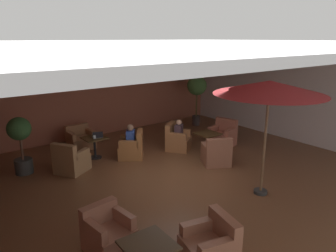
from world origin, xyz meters
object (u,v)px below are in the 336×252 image
(armchair_front_right_east, at_px, (210,246))
(potted_tree_left_corner, at_px, (197,88))
(armchair_front_right_south, at_px, (108,234))
(cafe_table_mid_center, at_px, (207,138))
(open_laptop, at_px, (98,136))
(armchair_mid_center_east, at_px, (216,154))
(patron_blue_shirt, at_px, (131,136))
(patron_by_window, at_px, (179,130))
(iced_drink_cup, at_px, (94,137))
(armchair_front_left_north, at_px, (132,148))
(patio_umbrella_tall_red, at_px, (269,88))
(armchair_front_left_east, at_px, (80,140))
(armchair_mid_center_south, at_px, (223,136))
(armchair_mid_center_north, at_px, (177,140))
(armchair_front_left_south, at_px, (71,161))
(potted_tree_mid_right, at_px, (20,139))
(cafe_table_front_left, at_px, (94,143))

(armchair_front_right_east, xyz_separation_m, potted_tree_left_corner, (5.61, 6.53, 1.28))
(armchair_front_right_south, height_order, cafe_table_mid_center, armchair_front_right_south)
(open_laptop, bearing_deg, armchair_mid_center_east, -45.64)
(patron_blue_shirt, distance_m, patron_by_window, 1.67)
(iced_drink_cup, height_order, open_laptop, open_laptop)
(armchair_front_left_north, relative_size, cafe_table_mid_center, 1.48)
(armchair_front_left_north, xyz_separation_m, patio_umbrella_tall_red, (1.21, -3.92, 2.23))
(patio_umbrella_tall_red, relative_size, open_laptop, 7.47)
(armchair_front_left_east, xyz_separation_m, armchair_front_right_south, (-1.72, -5.41, 0.02))
(armchair_mid_center_south, height_order, open_laptop, armchair_mid_center_south)
(patron_blue_shirt, xyz_separation_m, patron_by_window, (1.63, -0.36, -0.00))
(potted_tree_left_corner, bearing_deg, patio_umbrella_tall_red, -117.89)
(iced_drink_cup, xyz_separation_m, open_laptop, (0.11, 0.01, -0.00))
(armchair_mid_center_north, bearing_deg, armchair_front_left_south, 174.18)
(armchair_front_left_north, height_order, potted_tree_mid_right, potted_tree_mid_right)
(patron_by_window, bearing_deg, potted_tree_left_corner, 37.35)
(potted_tree_mid_right, bearing_deg, open_laptop, -5.32)
(armchair_mid_center_north, relative_size, open_laptop, 2.79)
(armchair_front_left_east, distance_m, armchair_front_right_south, 5.68)
(patron_blue_shirt, bearing_deg, armchair_mid_center_east, -50.00)
(cafe_table_front_left, height_order, armchair_front_left_north, armchair_front_left_north)
(armchair_front_right_east, distance_m, cafe_table_mid_center, 5.25)
(armchair_front_left_north, relative_size, potted_tree_left_corner, 0.49)
(armchair_front_right_south, height_order, potted_tree_left_corner, potted_tree_left_corner)
(armchair_mid_center_south, distance_m, patio_umbrella_tall_red, 4.22)
(armchair_mid_center_east, bearing_deg, cafe_table_mid_center, 60.97)
(armchair_front_left_north, height_order, armchair_front_left_south, armchair_front_left_south)
(armchair_front_right_east, relative_size, armchair_front_right_south, 1.11)
(armchair_front_left_north, bearing_deg, cafe_table_front_left, 144.58)
(armchair_mid_center_east, bearing_deg, armchair_front_right_south, -159.84)
(cafe_table_mid_center, distance_m, patron_by_window, 0.98)
(cafe_table_front_left, xyz_separation_m, armchair_mid_center_north, (2.51, -0.97, -0.16))
(cafe_table_mid_center, bearing_deg, open_laptop, 150.58)
(potted_tree_left_corner, height_order, open_laptop, potted_tree_left_corner)
(armchair_front_right_south, bearing_deg, patron_by_window, 37.38)
(armchair_mid_center_east, distance_m, potted_tree_left_corner, 4.56)
(patron_blue_shirt, height_order, open_laptop, patron_blue_shirt)
(armchair_front_right_east, bearing_deg, potted_tree_left_corner, 49.32)
(potted_tree_left_corner, height_order, patron_by_window, potted_tree_left_corner)
(armchair_front_left_east, bearing_deg, armchair_front_left_north, -62.83)
(cafe_table_front_left, height_order, patron_blue_shirt, patron_blue_shirt)
(cafe_table_front_left, height_order, potted_tree_mid_right, potted_tree_mid_right)
(armchair_front_left_south, distance_m, cafe_table_mid_center, 4.25)
(iced_drink_cup, bearing_deg, armchair_front_left_north, -30.27)
(armchair_front_right_east, distance_m, armchair_mid_center_south, 6.11)
(armchair_front_left_east, relative_size, patron_blue_shirt, 1.22)
(armchair_front_right_south, bearing_deg, potted_tree_mid_right, 94.46)
(armchair_mid_center_south, bearing_deg, cafe_table_front_left, 159.14)
(armchair_front_left_east, distance_m, potted_tree_mid_right, 2.42)
(patio_umbrella_tall_red, relative_size, patron_blue_shirt, 4.16)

